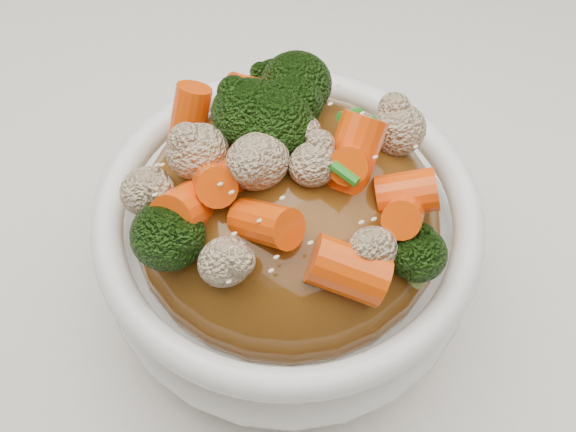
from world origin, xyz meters
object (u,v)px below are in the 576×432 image
dining_table (295,396)px  broccoli (288,150)px  carrots (288,149)px  bowl (288,247)px

dining_table → broccoli: 0.52m
carrots → broccoli: bearing=0.0°
dining_table → carrots: carrots is taller
broccoli → carrots: bearing=0.0°
dining_table → broccoli: broccoli is taller
carrots → bowl: bearing=0.0°
bowl → broccoli: broccoli is taller
dining_table → broccoli: bearing=-127.5°
carrots → broccoli: 0.00m
carrots → broccoli: carrots is taller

